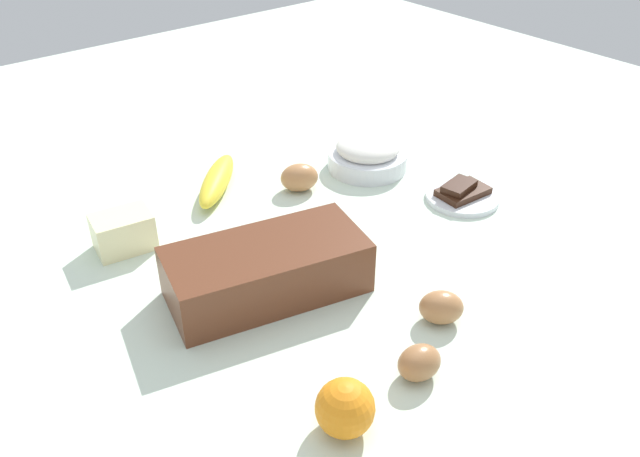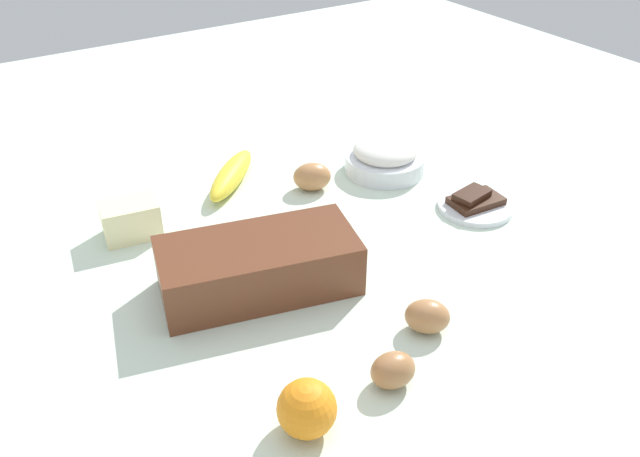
{
  "view_description": "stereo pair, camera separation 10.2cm",
  "coord_description": "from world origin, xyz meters",
  "px_view_note": "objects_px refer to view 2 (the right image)",
  "views": [
    {
      "loc": [
        0.54,
        0.66,
        0.6
      ],
      "look_at": [
        0.0,
        0.0,
        0.04
      ],
      "focal_mm": 36.87,
      "sensor_mm": 36.0,
      "label": 1
    },
    {
      "loc": [
        0.46,
        0.72,
        0.6
      ],
      "look_at": [
        0.0,
        0.0,
        0.04
      ],
      "focal_mm": 36.87,
      "sensor_mm": 36.0,
      "label": 2
    }
  ],
  "objects_px": {
    "loaf_pan": "(259,265)",
    "egg_beside_bowl": "(312,177)",
    "egg_near_butter": "(427,316)",
    "flour_bowl": "(385,157)",
    "orange_fruit": "(307,409)",
    "chocolate_plate": "(475,204)",
    "banana": "(231,175)",
    "egg_loose": "(393,370)",
    "butter_block": "(131,219)"
  },
  "relations": [
    {
      "from": "loaf_pan",
      "to": "egg_beside_bowl",
      "type": "relative_size",
      "value": 4.4
    },
    {
      "from": "egg_loose",
      "to": "chocolate_plate",
      "type": "relative_size",
      "value": 0.44
    },
    {
      "from": "butter_block",
      "to": "egg_loose",
      "type": "distance_m",
      "value": 0.51
    },
    {
      "from": "banana",
      "to": "egg_loose",
      "type": "distance_m",
      "value": 0.56
    },
    {
      "from": "orange_fruit",
      "to": "egg_near_butter",
      "type": "height_order",
      "value": "orange_fruit"
    },
    {
      "from": "orange_fruit",
      "to": "flour_bowl",
      "type": "bearing_deg",
      "value": -134.98
    },
    {
      "from": "butter_block",
      "to": "egg_loose",
      "type": "relative_size",
      "value": 1.57
    },
    {
      "from": "flour_bowl",
      "to": "chocolate_plate",
      "type": "height_order",
      "value": "flour_bowl"
    },
    {
      "from": "egg_near_butter",
      "to": "flour_bowl",
      "type": "bearing_deg",
      "value": -119.9
    },
    {
      "from": "loaf_pan",
      "to": "chocolate_plate",
      "type": "bearing_deg",
      "value": -166.84
    },
    {
      "from": "loaf_pan",
      "to": "orange_fruit",
      "type": "relative_size",
      "value": 4.45
    },
    {
      "from": "flour_bowl",
      "to": "butter_block",
      "type": "relative_size",
      "value": 1.69
    },
    {
      "from": "egg_beside_bowl",
      "to": "chocolate_plate",
      "type": "relative_size",
      "value": 0.53
    },
    {
      "from": "egg_near_butter",
      "to": "orange_fruit",
      "type": "bearing_deg",
      "value": 14.35
    },
    {
      "from": "loaf_pan",
      "to": "egg_near_butter",
      "type": "relative_size",
      "value": 5.02
    },
    {
      "from": "banana",
      "to": "egg_loose",
      "type": "relative_size",
      "value": 3.32
    },
    {
      "from": "loaf_pan",
      "to": "chocolate_plate",
      "type": "height_order",
      "value": "loaf_pan"
    },
    {
      "from": "banana",
      "to": "egg_beside_bowl",
      "type": "height_order",
      "value": "egg_beside_bowl"
    },
    {
      "from": "orange_fruit",
      "to": "egg_loose",
      "type": "height_order",
      "value": "orange_fruit"
    },
    {
      "from": "loaf_pan",
      "to": "flour_bowl",
      "type": "height_order",
      "value": "loaf_pan"
    },
    {
      "from": "butter_block",
      "to": "egg_loose",
      "type": "xyz_separation_m",
      "value": [
        -0.16,
        0.49,
        -0.01
      ]
    },
    {
      "from": "loaf_pan",
      "to": "flour_bowl",
      "type": "distance_m",
      "value": 0.42
    },
    {
      "from": "banana",
      "to": "egg_loose",
      "type": "height_order",
      "value": "egg_loose"
    },
    {
      "from": "flour_bowl",
      "to": "egg_near_butter",
      "type": "relative_size",
      "value": 2.52
    },
    {
      "from": "egg_beside_bowl",
      "to": "chocolate_plate",
      "type": "bearing_deg",
      "value": 133.95
    },
    {
      "from": "chocolate_plate",
      "to": "egg_beside_bowl",
      "type": "bearing_deg",
      "value": -46.05
    },
    {
      "from": "butter_block",
      "to": "chocolate_plate",
      "type": "xyz_separation_m",
      "value": [
        -0.53,
        0.24,
        -0.02
      ]
    },
    {
      "from": "banana",
      "to": "chocolate_plate",
      "type": "relative_size",
      "value": 1.46
    },
    {
      "from": "orange_fruit",
      "to": "egg_beside_bowl",
      "type": "distance_m",
      "value": 0.55
    },
    {
      "from": "banana",
      "to": "orange_fruit",
      "type": "height_order",
      "value": "orange_fruit"
    },
    {
      "from": "butter_block",
      "to": "flour_bowl",
      "type": "bearing_deg",
      "value": 174.76
    },
    {
      "from": "flour_bowl",
      "to": "orange_fruit",
      "type": "height_order",
      "value": "orange_fruit"
    },
    {
      "from": "butter_block",
      "to": "egg_near_butter",
      "type": "bearing_deg",
      "value": 120.52
    },
    {
      "from": "loaf_pan",
      "to": "chocolate_plate",
      "type": "relative_size",
      "value": 2.33
    },
    {
      "from": "flour_bowl",
      "to": "loaf_pan",
      "type": "bearing_deg",
      "value": 27.2
    },
    {
      "from": "orange_fruit",
      "to": "egg_loose",
      "type": "relative_size",
      "value": 1.19
    },
    {
      "from": "butter_block",
      "to": "egg_beside_bowl",
      "type": "bearing_deg",
      "value": 174.99
    },
    {
      "from": "flour_bowl",
      "to": "banana",
      "type": "bearing_deg",
      "value": -22.14
    },
    {
      "from": "loaf_pan",
      "to": "egg_beside_bowl",
      "type": "xyz_separation_m",
      "value": [
        -0.22,
        -0.21,
        -0.02
      ]
    },
    {
      "from": "egg_near_butter",
      "to": "chocolate_plate",
      "type": "distance_m",
      "value": 0.34
    },
    {
      "from": "egg_beside_bowl",
      "to": "chocolate_plate",
      "type": "height_order",
      "value": "egg_beside_bowl"
    },
    {
      "from": "chocolate_plate",
      "to": "butter_block",
      "type": "bearing_deg",
      "value": -24.27
    },
    {
      "from": "orange_fruit",
      "to": "chocolate_plate",
      "type": "xyz_separation_m",
      "value": [
        -0.5,
        -0.25,
        -0.02
      ]
    },
    {
      "from": "orange_fruit",
      "to": "butter_block",
      "type": "xyz_separation_m",
      "value": [
        0.03,
        -0.49,
        -0.0
      ]
    },
    {
      "from": "egg_loose",
      "to": "chocolate_plate",
      "type": "height_order",
      "value": "egg_loose"
    },
    {
      "from": "egg_loose",
      "to": "egg_near_butter",
      "type": "bearing_deg",
      "value": -151.75
    },
    {
      "from": "orange_fruit",
      "to": "butter_block",
      "type": "bearing_deg",
      "value": -86.08
    },
    {
      "from": "loaf_pan",
      "to": "banana",
      "type": "height_order",
      "value": "loaf_pan"
    },
    {
      "from": "loaf_pan",
      "to": "butter_block",
      "type": "bearing_deg",
      "value": -51.12
    },
    {
      "from": "flour_bowl",
      "to": "banana",
      "type": "relative_size",
      "value": 0.8
    }
  ]
}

